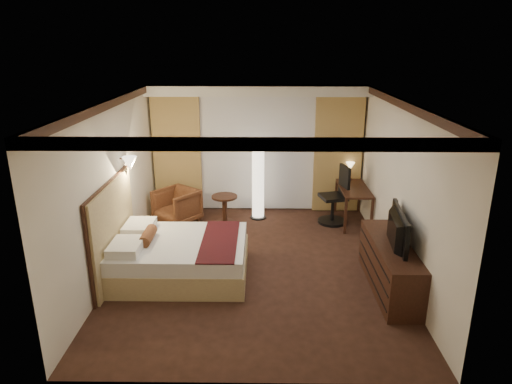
{
  "coord_description": "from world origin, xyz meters",
  "views": [
    {
      "loc": [
        0.1,
        -6.8,
        3.54
      ],
      "look_at": [
        0.0,
        0.4,
        1.15
      ],
      "focal_mm": 32.0,
      "sensor_mm": 36.0,
      "label": 1
    }
  ],
  "objects_px": {
    "floor_lamp": "(258,182)",
    "dresser": "(390,266)",
    "desk": "(353,205)",
    "television": "(392,223)",
    "bed": "(181,258)",
    "armchair": "(177,204)",
    "office_chair": "(333,195)",
    "side_table": "(225,209)"
  },
  "relations": [
    {
      "from": "bed",
      "to": "side_table",
      "type": "height_order",
      "value": "bed"
    },
    {
      "from": "armchair",
      "to": "floor_lamp",
      "type": "relative_size",
      "value": 0.49
    },
    {
      "from": "bed",
      "to": "floor_lamp",
      "type": "distance_m",
      "value": 2.79
    },
    {
      "from": "floor_lamp",
      "to": "television",
      "type": "distance_m",
      "value": 3.47
    },
    {
      "from": "desk",
      "to": "television",
      "type": "xyz_separation_m",
      "value": [
        0.02,
        -2.66,
        0.68
      ]
    },
    {
      "from": "armchair",
      "to": "office_chair",
      "type": "distance_m",
      "value": 3.18
    },
    {
      "from": "bed",
      "to": "desk",
      "type": "distance_m",
      "value": 3.87
    },
    {
      "from": "side_table",
      "to": "floor_lamp",
      "type": "distance_m",
      "value": 0.88
    },
    {
      "from": "side_table",
      "to": "armchair",
      "type": "bearing_deg",
      "value": -179.93
    },
    {
      "from": "side_table",
      "to": "floor_lamp",
      "type": "bearing_deg",
      "value": 21.22
    },
    {
      "from": "dresser",
      "to": "bed",
      "type": "bearing_deg",
      "value": 173.22
    },
    {
      "from": "floor_lamp",
      "to": "desk",
      "type": "xyz_separation_m",
      "value": [
        1.93,
        -0.19,
        -0.41
      ]
    },
    {
      "from": "side_table",
      "to": "dresser",
      "type": "relative_size",
      "value": 0.31
    },
    {
      "from": "bed",
      "to": "office_chair",
      "type": "bearing_deg",
      "value": 39.55
    },
    {
      "from": "bed",
      "to": "floor_lamp",
      "type": "height_order",
      "value": "floor_lamp"
    },
    {
      "from": "dresser",
      "to": "television",
      "type": "bearing_deg",
      "value": 180.0
    },
    {
      "from": "armchair",
      "to": "television",
      "type": "relative_size",
      "value": 0.69
    },
    {
      "from": "side_table",
      "to": "floor_lamp",
      "type": "height_order",
      "value": "floor_lamp"
    },
    {
      "from": "armchair",
      "to": "desk",
      "type": "xyz_separation_m",
      "value": [
        3.58,
        0.07,
        -0.01
      ]
    },
    {
      "from": "floor_lamp",
      "to": "office_chair",
      "type": "relative_size",
      "value": 1.31
    },
    {
      "from": "bed",
      "to": "armchair",
      "type": "bearing_deg",
      "value": 101.86
    },
    {
      "from": "floor_lamp",
      "to": "desk",
      "type": "bearing_deg",
      "value": -5.73
    },
    {
      "from": "desk",
      "to": "dresser",
      "type": "distance_m",
      "value": 2.66
    },
    {
      "from": "desk",
      "to": "television",
      "type": "bearing_deg",
      "value": -89.57
    },
    {
      "from": "floor_lamp",
      "to": "armchair",
      "type": "bearing_deg",
      "value": -170.93
    },
    {
      "from": "office_chair",
      "to": "television",
      "type": "relative_size",
      "value": 1.07
    },
    {
      "from": "dresser",
      "to": "television",
      "type": "height_order",
      "value": "television"
    },
    {
      "from": "floor_lamp",
      "to": "dresser",
      "type": "bearing_deg",
      "value": -55.25
    },
    {
      "from": "floor_lamp",
      "to": "dresser",
      "type": "height_order",
      "value": "floor_lamp"
    },
    {
      "from": "armchair",
      "to": "side_table",
      "type": "xyz_separation_m",
      "value": [
        0.98,
        0.0,
        -0.1
      ]
    },
    {
      "from": "bed",
      "to": "office_chair",
      "type": "xyz_separation_m",
      "value": [
        2.71,
        2.23,
        0.3
      ]
    },
    {
      "from": "office_chair",
      "to": "side_table",
      "type": "bearing_deg",
      "value": 166.65
    },
    {
      "from": "floor_lamp",
      "to": "bed",
      "type": "bearing_deg",
      "value": -115.62
    },
    {
      "from": "television",
      "to": "armchair",
      "type": "bearing_deg",
      "value": 60.26
    },
    {
      "from": "side_table",
      "to": "television",
      "type": "height_order",
      "value": "television"
    },
    {
      "from": "desk",
      "to": "armchair",
      "type": "bearing_deg",
      "value": -178.88
    },
    {
      "from": "side_table",
      "to": "dresser",
      "type": "distance_m",
      "value": 3.71
    },
    {
      "from": "armchair",
      "to": "dresser",
      "type": "bearing_deg",
      "value": 3.57
    },
    {
      "from": "bed",
      "to": "desk",
      "type": "relative_size",
      "value": 1.55
    },
    {
      "from": "desk",
      "to": "dresser",
      "type": "relative_size",
      "value": 0.7
    },
    {
      "from": "bed",
      "to": "floor_lamp",
      "type": "xyz_separation_m",
      "value": [
        1.19,
        2.48,
        0.48
      ]
    },
    {
      "from": "bed",
      "to": "desk",
      "type": "height_order",
      "value": "desk"
    }
  ]
}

